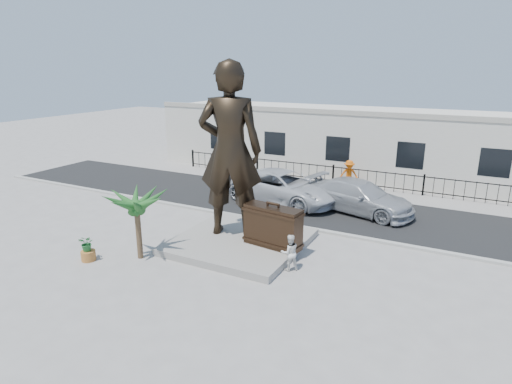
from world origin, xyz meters
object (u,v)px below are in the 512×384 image
(tourist, at_px, (290,252))
(statue, at_px, (230,151))
(car_white, at_px, (284,187))
(suitcase, at_px, (273,227))

(tourist, bearing_deg, statue, -64.58)
(car_white, bearing_deg, statue, -169.45)
(statue, relative_size, car_white, 1.15)
(suitcase, bearing_deg, car_white, 117.62)
(tourist, bearing_deg, suitcase, -82.11)
(statue, bearing_deg, tourist, 136.34)
(car_white, bearing_deg, suitcase, -150.46)
(suitcase, xyz_separation_m, car_white, (-2.35, 6.41, -0.24))
(statue, height_order, suitcase, statue)
(suitcase, relative_size, tourist, 1.69)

